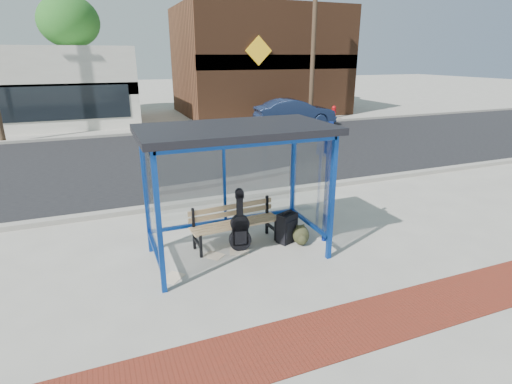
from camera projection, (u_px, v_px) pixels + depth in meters
name	position (u px, v px, depth m)	size (l,w,h in m)	color
ground	(238.00, 254.00, 7.51)	(120.00, 120.00, 0.00)	#B2ADA0
brick_paver_strip	(304.00, 341.00, 5.22)	(60.00, 1.00, 0.01)	maroon
curb_near	(200.00, 202.00, 10.04)	(60.00, 0.25, 0.12)	gray
street_asphalt	(165.00, 158.00, 14.54)	(60.00, 10.00, 0.00)	black
curb_far	(147.00, 133.00, 19.00)	(60.00, 0.25, 0.12)	gray
far_sidewalk	(142.00, 128.00, 20.68)	(60.00, 4.00, 0.01)	#B2ADA0
bus_shelter	(235.00, 145.00, 6.90)	(3.30, 1.80, 2.42)	navy
storefront_brown	(259.00, 61.00, 25.53)	(10.00, 7.08, 6.40)	#59331E
tree_mid	(69.00, 22.00, 24.01)	(3.60, 3.60, 7.03)	#4C3826
tree_right	(298.00, 28.00, 29.46)	(3.60, 3.60, 7.03)	#4C3826
utility_pole_east	(313.00, 44.00, 21.11)	(1.60, 0.24, 8.00)	#4C3826
bench	(234.00, 221.00, 7.80)	(1.81, 0.57, 0.84)	black
guitar_bag	(240.00, 230.00, 7.54)	(0.44, 0.19, 1.16)	black
suitcase	(287.00, 228.00, 7.91)	(0.45, 0.37, 0.67)	black
backpack	(301.00, 236.00, 7.85)	(0.37, 0.35, 0.39)	#2C2D19
sign_post	(328.00, 177.00, 7.63)	(0.15, 0.29, 2.40)	#0D2794
newspaper_a	(173.00, 278.00, 6.72)	(0.37, 0.29, 0.01)	white
newspaper_b	(214.00, 255.00, 7.46)	(0.36, 0.28, 0.01)	white
newspaper_c	(239.00, 252.00, 7.61)	(0.37, 0.29, 0.01)	white
parked_car	(295.00, 112.00, 21.14)	(1.47, 4.23, 1.39)	#182545
fire_hydrant	(334.00, 112.00, 23.07)	(0.37, 0.24, 0.82)	#BB0D10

